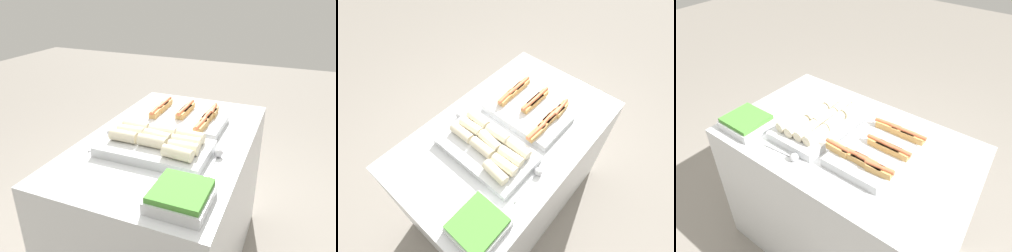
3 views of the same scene
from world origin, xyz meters
TOP-DOWN VIEW (x-y plane):
  - ground_plane at (0.00, 0.00)m, footprint 12.00×12.00m
  - counter at (0.00, 0.00)m, footprint 1.40×0.87m
  - tray_hotdogs at (0.21, -0.01)m, footprint 0.41×0.51m
  - tray_wraps at (-0.18, -0.01)m, footprint 0.32×0.55m
  - tray_side_front at (-0.53, -0.27)m, footprint 0.25×0.23m
  - serving_spoon_near at (-0.12, -0.31)m, footprint 0.24×0.05m
  - serving_spoon_far at (-0.13, 0.31)m, footprint 0.22×0.05m

SIDE VIEW (x-z plane):
  - ground_plane at x=0.00m, z-range 0.00..0.00m
  - counter at x=0.00m, z-range 0.00..0.94m
  - serving_spoon_near at x=-0.12m, z-range 0.94..0.99m
  - serving_spoon_far at x=-0.13m, z-range 0.94..0.99m
  - tray_side_front at x=-0.53m, z-range 0.94..1.02m
  - tray_hotdogs at x=0.21m, z-range 0.93..1.03m
  - tray_wraps at x=-0.18m, z-range 0.93..1.04m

